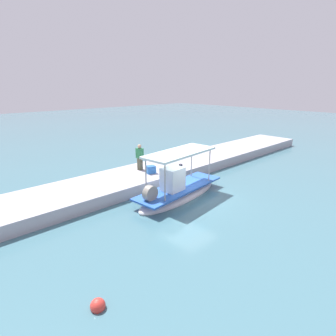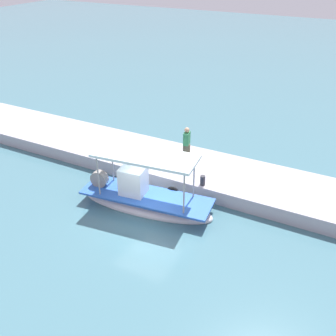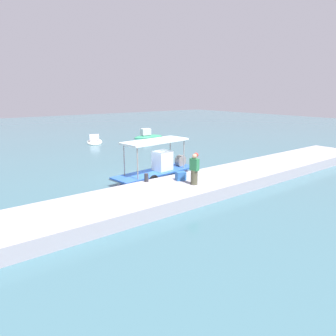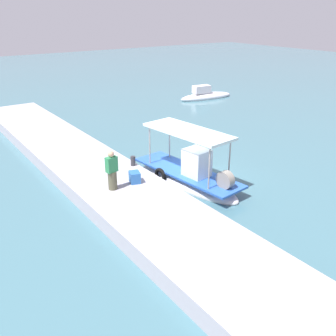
# 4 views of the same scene
# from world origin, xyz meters

# --- Properties ---
(ground_plane) EXTENTS (120.00, 120.00, 0.00)m
(ground_plane) POSITION_xyz_m (0.00, 0.00, 0.00)
(ground_plane) COLOR #416C79
(dock_quay) EXTENTS (36.00, 3.76, 0.69)m
(dock_quay) POSITION_xyz_m (0.00, -3.93, 0.35)
(dock_quay) COLOR #A6A2AC
(dock_quay) RESTS_ON ground_plane
(main_fishing_boat) EXTENTS (6.36, 2.41, 3.00)m
(main_fishing_boat) POSITION_xyz_m (0.47, -0.48, 0.44)
(main_fishing_boat) COLOR silver
(main_fishing_boat) RESTS_ON ground_plane
(fisherman_near_bollard) EXTENTS (0.44, 0.52, 1.72)m
(fisherman_near_bollard) POSITION_xyz_m (0.22, -4.36, 1.47)
(fisherman_near_bollard) COLOR #50503B
(fisherman_near_bollard) RESTS_ON dock_quay
(mooring_bollard) EXTENTS (0.24, 0.24, 0.47)m
(mooring_bollard) POSITION_xyz_m (-1.56, -2.32, 0.93)
(mooring_bollard) COLOR #2D2D33
(mooring_bollard) RESTS_ON dock_quay
(cargo_crate) EXTENTS (0.64, 0.57, 0.49)m
(cargo_crate) POSITION_xyz_m (0.18, -3.26, 0.94)
(cargo_crate) COLOR #2A61A9
(cargo_crate) RESTS_ON dock_quay
(marker_buoy) EXTENTS (0.44, 0.44, 0.44)m
(marker_buoy) POSITION_xyz_m (7.78, 3.64, 0.09)
(marker_buoy) COLOR red
(marker_buoy) RESTS_ON ground_plane
(moored_boat_near) EXTENTS (4.04, 1.81, 1.42)m
(moored_boat_near) POSITION_xyz_m (10.76, 15.87, 0.19)
(moored_boat_near) COLOR #329469
(moored_boat_near) RESTS_ON ground_plane
(moored_boat_far) EXTENTS (3.18, 4.33, 1.20)m
(moored_boat_far) POSITION_xyz_m (3.67, 16.26, 0.15)
(moored_boat_far) COLOR white
(moored_boat_far) RESTS_ON ground_plane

